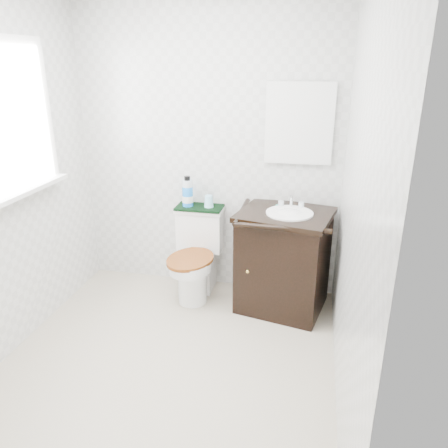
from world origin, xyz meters
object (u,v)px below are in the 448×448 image
at_px(toilet, 197,259).
at_px(trash_bin, 201,270).
at_px(cup, 209,201).
at_px(mouthwash_bottle, 188,193).
at_px(vanity, 284,258).

distance_m(toilet, trash_bin, 0.21).
height_order(toilet, cup, cup).
xyz_separation_m(mouthwash_bottle, cup, (0.18, 0.01, -0.07)).
relative_size(trash_bin, cup, 3.13).
relative_size(mouthwash_bottle, cup, 2.58).
xyz_separation_m(vanity, mouthwash_bottle, (-0.83, 0.18, 0.44)).
height_order(vanity, mouthwash_bottle, mouthwash_bottle).
relative_size(toilet, trash_bin, 2.38).
bearing_deg(trash_bin, cup, 2.39).
xyz_separation_m(toilet, cup, (0.08, 0.12, 0.48)).
height_order(trash_bin, mouthwash_bottle, mouthwash_bottle).
distance_m(vanity, trash_bin, 0.81).
bearing_deg(toilet, trash_bin, 89.48).
height_order(trash_bin, cup, cup).
relative_size(trash_bin, mouthwash_bottle, 1.21).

